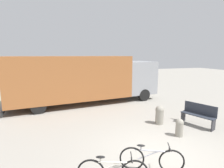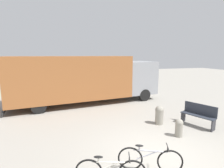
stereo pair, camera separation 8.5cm
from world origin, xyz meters
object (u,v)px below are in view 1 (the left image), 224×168
bicycle_middle (151,159)px  bollard_near_bench (179,127)px  park_bench (199,114)px  delivery_truck (85,78)px  bollard_far_bench (160,114)px

bicycle_middle → bollard_near_bench: bicycle_middle is taller
park_bench → bicycle_middle: (-3.55, -2.16, -0.16)m
delivery_truck → park_bench: 6.78m
delivery_truck → bollard_near_bench: 6.56m
delivery_truck → bicycle_middle: size_ratio=6.13×
bicycle_middle → delivery_truck: bearing=119.1°
bollard_near_bench → bollard_far_bench: bollard_far_bench is taller
bollard_near_bench → bollard_far_bench: 1.30m
delivery_truck → bollard_far_bench: bearing=-66.5°
bicycle_middle → bollard_far_bench: bearing=78.7°
bicycle_middle → bollard_near_bench: 2.58m
bicycle_middle → bollard_far_bench: bollard_far_bench is taller
delivery_truck → bollard_near_bench: (2.71, -5.84, -1.28)m
delivery_truck → park_bench: (4.18, -5.22, -1.13)m
delivery_truck → bicycle_middle: (0.63, -7.38, -1.30)m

